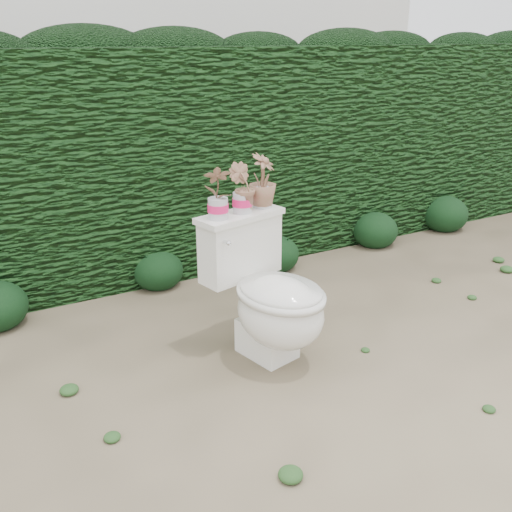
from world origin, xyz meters
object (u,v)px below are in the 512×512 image
potted_plant_right (263,182)px  toilet (270,298)px  potted_plant_left (218,194)px  potted_plant_center (242,189)px

potted_plant_right → toilet: bearing=-152.1°
potted_plant_left → potted_plant_right: size_ratio=0.95×
toilet → potted_plant_right: bearing=55.4°
potted_plant_center → potted_plant_right: (0.14, 0.03, 0.01)m
toilet → potted_plant_right: (0.11, 0.27, 0.56)m
potted_plant_left → potted_plant_center: 0.17m
potted_plant_left → potted_plant_center: potted_plant_left is taller
potted_plant_left → potted_plant_right: (0.31, 0.07, 0.01)m
potted_plant_center → potted_plant_right: potted_plant_right is taller
toilet → potted_plant_right: potted_plant_right is taller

